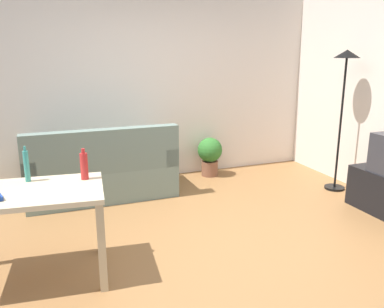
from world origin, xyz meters
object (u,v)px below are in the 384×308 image
desk (24,204)px  bottle_red (84,166)px  bottle_tall (27,166)px  couch (102,173)px  torchiere_lamp (344,82)px  potted_plant (210,154)px

desk → bottle_red: bottle_red is taller
bottle_tall → couch: bearing=61.6°
bottle_tall → bottle_red: bearing=-13.4°
couch → desk: (-0.83, -1.69, 0.34)m
torchiere_lamp → desk: bearing=-167.1°
couch → potted_plant: size_ratio=3.18×
bottle_tall → potted_plant: bearing=36.4°
couch → desk: couch is taller
desk → potted_plant: desk is taller
couch → bottle_red: bottle_red is taller
couch → torchiere_lamp: 3.26m
couch → torchiere_lamp: size_ratio=1.00×
potted_plant → bottle_red: bearing=-136.2°
desk → bottle_red: (0.48, 0.12, 0.23)m
torchiere_lamp → couch: bearing=164.4°
potted_plant → bottle_tall: (-2.41, -1.78, 0.56)m
couch → bottle_tall: 1.76m
couch → bottle_red: 1.71m
couch → torchiere_lamp: torchiere_lamp is taller
torchiere_lamp → desk: 3.95m
potted_plant → bottle_tall: bottle_tall is taller
bottle_red → couch: bearing=77.5°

